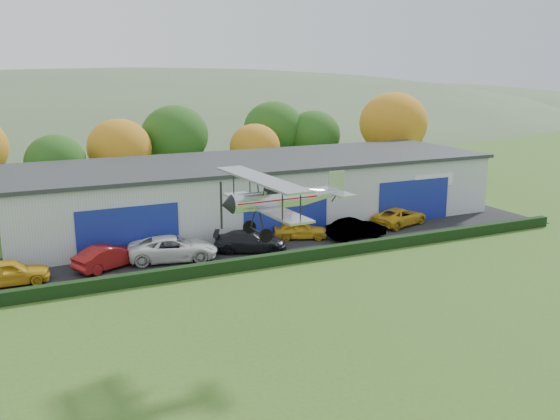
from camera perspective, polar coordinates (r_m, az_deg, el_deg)
name	(u,v)px	position (r m, az deg, el deg)	size (l,w,h in m)	color
ground	(403,379)	(27.61, 11.37, -15.06)	(300.00, 300.00, 0.00)	#415E1D
apron	(268,244)	(45.96, -1.15, -3.13)	(48.00, 9.00, 0.05)	black
hedge	(296,256)	(41.70, 1.53, -4.31)	(46.00, 0.60, 0.80)	black
hangar	(256,190)	(52.33, -2.27, 1.86)	(40.60, 12.60, 5.30)	#B2B7BC
tree_belt	(167,142)	(62.41, -10.38, 6.24)	(75.70, 13.22, 10.12)	#3D2614
distant_hills	(44,175)	(161.78, -21.05, 3.09)	(430.00, 196.00, 56.00)	#4C6642
car_0	(9,272)	(40.63, -23.82, -5.30)	(1.87, 4.65, 1.58)	gold
car_1	(109,257)	(41.74, -15.54, -4.18)	(1.64, 4.71, 1.55)	maroon
car_2	(173,248)	(42.43, -9.88, -3.52)	(2.77, 6.00, 1.67)	silver
car_3	(250,241)	(43.81, -2.76, -2.91)	(2.09, 5.15, 1.50)	black
car_4	(300,230)	(47.05, 1.89, -1.82)	(1.66, 4.12, 1.40)	gold
car_5	(356,228)	(47.51, 7.05, -1.71)	(1.59, 4.57, 1.51)	gray
car_6	(400,217)	(51.99, 11.04, -0.60)	(2.36, 5.12, 1.42)	gold
biplane	(280,197)	(28.26, -0.04, 1.22)	(6.46, 7.38, 2.77)	silver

